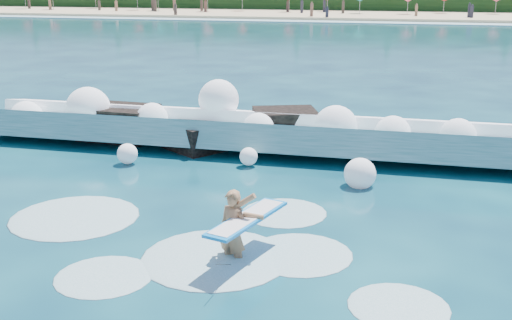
# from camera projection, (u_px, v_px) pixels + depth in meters

# --- Properties ---
(ground) EXTENTS (200.00, 200.00, 0.00)m
(ground) POSITION_uv_depth(u_px,v_px,m) (166.00, 233.00, 13.86)
(ground) COLOR #07293D
(ground) RESTS_ON ground
(beach) EXTENTS (140.00, 20.00, 0.40)m
(beach) POSITION_uv_depth(u_px,v_px,m) (383.00, 15.00, 86.47)
(beach) COLOR tan
(beach) RESTS_ON ground
(wet_band) EXTENTS (140.00, 5.00, 0.08)m
(wet_band) POSITION_uv_depth(u_px,v_px,m) (377.00, 22.00, 76.27)
(wet_band) COLOR silver
(wet_band) RESTS_ON ground
(breaking_wave) EXTENTS (17.24, 2.72, 1.49)m
(breaking_wave) POSITION_uv_depth(u_px,v_px,m) (241.00, 133.00, 20.53)
(breaking_wave) COLOR teal
(breaking_wave) RESTS_ON ground
(rock_cluster) EXTENTS (8.15, 3.38, 1.40)m
(rock_cluster) POSITION_uv_depth(u_px,v_px,m) (191.00, 130.00, 21.26)
(rock_cluster) COLOR black
(rock_cluster) RESTS_ON ground
(surfer_with_board) EXTENTS (1.22, 2.90, 1.70)m
(surfer_with_board) POSITION_uv_depth(u_px,v_px,m) (236.00, 229.00, 12.44)
(surfer_with_board) COLOR #A2724B
(surfer_with_board) RESTS_ON ground
(wave_spray) EXTENTS (15.12, 4.72, 2.18)m
(wave_spray) POSITION_uv_depth(u_px,v_px,m) (221.00, 121.00, 20.36)
(wave_spray) COLOR white
(wave_spray) RESTS_ON ground
(surf_foam) EXTENTS (9.76, 6.00, 0.15)m
(surf_foam) POSITION_uv_depth(u_px,v_px,m) (185.00, 242.00, 13.41)
(surf_foam) COLOR silver
(surf_foam) RESTS_ON ground
(beachgoers) EXTENTS (108.66, 13.31, 1.94)m
(beachgoers) POSITION_uv_depth(u_px,v_px,m) (414.00, 10.00, 83.01)
(beachgoers) COLOR #3F332D
(beachgoers) RESTS_ON ground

